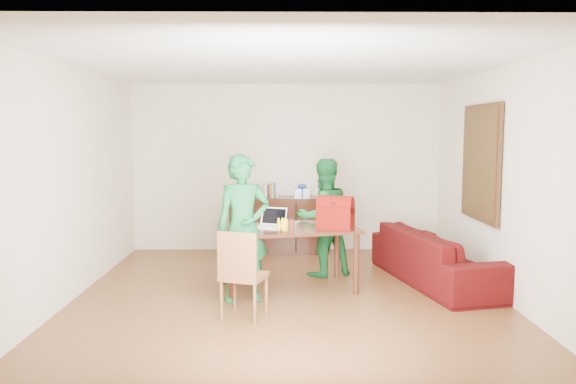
{
  "coord_description": "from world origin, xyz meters",
  "views": [
    {
      "loc": [
        -0.07,
        -6.4,
        1.95
      ],
      "look_at": [
        0.01,
        0.59,
        1.19
      ],
      "focal_mm": 35.0,
      "sensor_mm": 36.0,
      "label": 1
    }
  ],
  "objects_px": {
    "table": "(288,235)",
    "chair": "(244,292)",
    "person_far": "(323,217)",
    "bottle": "(292,225)",
    "red_bag": "(335,216)",
    "person_near": "(243,228)",
    "laptop": "(269,224)",
    "sofa": "(438,257)"
  },
  "relations": [
    {
      "from": "laptop",
      "to": "bottle",
      "type": "xyz_separation_m",
      "value": [
        0.27,
        -0.33,
        0.04
      ]
    },
    {
      "from": "table",
      "to": "person_near",
      "type": "distance_m",
      "value": 0.72
    },
    {
      "from": "laptop",
      "to": "red_bag",
      "type": "relative_size",
      "value": 0.94
    },
    {
      "from": "person_near",
      "to": "bottle",
      "type": "relative_size",
      "value": 9.87
    },
    {
      "from": "bottle",
      "to": "sofa",
      "type": "relative_size",
      "value": 0.07
    },
    {
      "from": "chair",
      "to": "person_near",
      "type": "height_order",
      "value": "person_near"
    },
    {
      "from": "person_near",
      "to": "person_far",
      "type": "relative_size",
      "value": 1.07
    },
    {
      "from": "table",
      "to": "person_far",
      "type": "height_order",
      "value": "person_far"
    },
    {
      "from": "chair",
      "to": "red_bag",
      "type": "xyz_separation_m",
      "value": [
        1.05,
        0.96,
        0.66
      ]
    },
    {
      "from": "table",
      "to": "chair",
      "type": "distance_m",
      "value": 1.23
    },
    {
      "from": "person_far",
      "to": "red_bag",
      "type": "height_order",
      "value": "person_far"
    },
    {
      "from": "chair",
      "to": "laptop",
      "type": "height_order",
      "value": "laptop"
    },
    {
      "from": "sofa",
      "to": "person_far",
      "type": "bearing_deg",
      "value": 62.3
    },
    {
      "from": "chair",
      "to": "red_bag",
      "type": "distance_m",
      "value": 1.57
    },
    {
      "from": "person_far",
      "to": "bottle",
      "type": "bearing_deg",
      "value": 43.96
    },
    {
      "from": "person_far",
      "to": "sofa",
      "type": "xyz_separation_m",
      "value": [
        1.46,
        -0.39,
        -0.45
      ]
    },
    {
      "from": "table",
      "to": "person_far",
      "type": "distance_m",
      "value": 0.84
    },
    {
      "from": "person_far",
      "to": "table",
      "type": "bearing_deg",
      "value": 31.45
    },
    {
      "from": "chair",
      "to": "laptop",
      "type": "bearing_deg",
      "value": 94.87
    },
    {
      "from": "red_bag",
      "to": "table",
      "type": "bearing_deg",
      "value": -169.66
    },
    {
      "from": "person_near",
      "to": "sofa",
      "type": "height_order",
      "value": "person_near"
    },
    {
      "from": "table",
      "to": "red_bag",
      "type": "bearing_deg",
      "value": -22.09
    },
    {
      "from": "laptop",
      "to": "bottle",
      "type": "bearing_deg",
      "value": -28.29
    },
    {
      "from": "bottle",
      "to": "red_bag",
      "type": "height_order",
      "value": "red_bag"
    },
    {
      "from": "table",
      "to": "laptop",
      "type": "height_order",
      "value": "laptop"
    },
    {
      "from": "person_far",
      "to": "red_bag",
      "type": "xyz_separation_m",
      "value": [
        0.09,
        -0.78,
        0.14
      ]
    },
    {
      "from": "table",
      "to": "person_far",
      "type": "xyz_separation_m",
      "value": [
        0.48,
        0.68,
        0.11
      ]
    },
    {
      "from": "chair",
      "to": "red_bag",
      "type": "bearing_deg",
      "value": 60.69
    },
    {
      "from": "person_near",
      "to": "table",
      "type": "bearing_deg",
      "value": 27.86
    },
    {
      "from": "laptop",
      "to": "red_bag",
      "type": "height_order",
      "value": "red_bag"
    },
    {
      "from": "bottle",
      "to": "laptop",
      "type": "bearing_deg",
      "value": 129.25
    },
    {
      "from": "table",
      "to": "person_near",
      "type": "height_order",
      "value": "person_near"
    },
    {
      "from": "person_near",
      "to": "laptop",
      "type": "distance_m",
      "value": 0.51
    },
    {
      "from": "person_far",
      "to": "laptop",
      "type": "distance_m",
      "value": 1.02
    },
    {
      "from": "table",
      "to": "bottle",
      "type": "height_order",
      "value": "bottle"
    },
    {
      "from": "person_near",
      "to": "red_bag",
      "type": "distance_m",
      "value": 1.15
    },
    {
      "from": "person_far",
      "to": "person_near",
      "type": "bearing_deg",
      "value": 25.84
    },
    {
      "from": "person_near",
      "to": "bottle",
      "type": "bearing_deg",
      "value": -4.94
    },
    {
      "from": "red_bag",
      "to": "laptop",
      "type": "bearing_deg",
      "value": -163.3
    },
    {
      "from": "laptop",
      "to": "chair",
      "type": "bearing_deg",
      "value": -81.04
    },
    {
      "from": "bottle",
      "to": "person_far",
      "type": "bearing_deg",
      "value": 66.97
    },
    {
      "from": "laptop",
      "to": "table",
      "type": "bearing_deg",
      "value": 33.94
    }
  ]
}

